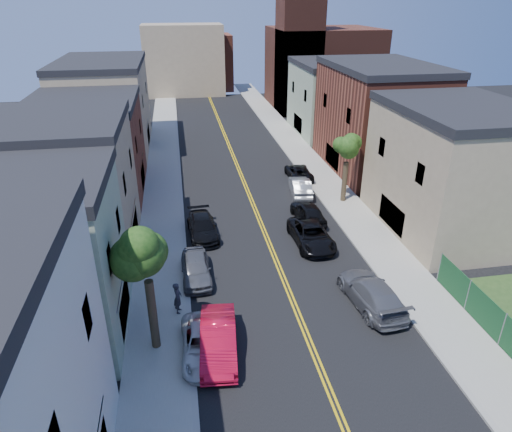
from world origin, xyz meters
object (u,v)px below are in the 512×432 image
white_pickup (204,344)px  silver_car_right (300,186)px  black_car_right (308,212)px  black_car_left (202,227)px  pedestrian_left (178,298)px  red_sedan (218,339)px  grey_car_left (196,268)px  black_suv_lane (311,235)px  dark_car_right_far (299,172)px  grey_car_right (371,293)px

white_pickup → silver_car_right: size_ratio=1.02×
white_pickup → black_car_right: size_ratio=1.04×
black_car_left → pedestrian_left: size_ratio=2.64×
red_sedan → silver_car_right: red_sedan is taller
grey_car_left → black_suv_lane: grey_car_left is taller
black_suv_lane → red_sedan: bearing=-129.3°
pedestrian_left → silver_car_right: bearing=-28.3°
silver_car_right → dark_car_right_far: 4.06m
red_sedan → black_car_left: size_ratio=1.01×
black_car_right → pedestrian_left: 14.65m
red_sedan → black_car_right: 16.19m
white_pickup → black_car_left: (0.79, 12.69, 0.06)m
black_car_left → grey_car_right: bearing=-51.9°
black_car_left → black_car_right: 8.57m
red_sedan → black_suv_lane: (7.76, 10.05, -0.08)m
grey_car_left → dark_car_right_far: grey_car_left is taller
white_pickup → pedestrian_left: (-1.20, 3.51, 0.43)m
black_suv_lane → black_car_right: bearing=76.2°
black_car_left → white_pickup: bearing=-97.1°
red_sedan → black_car_right: bearing=63.0°
black_car_left → silver_car_right: bearing=31.2°
red_sedan → black_car_left: bearing=94.7°
black_suv_lane → pedestrian_left: pedestrian_left is taller
grey_car_left → dark_car_right_far: bearing=55.0°
white_pickup → silver_car_right: 21.65m
white_pickup → grey_car_left: (0.00, 6.94, 0.11)m
white_pickup → black_car_left: 12.71m
grey_car_right → black_suv_lane: size_ratio=1.05×
grey_car_right → dark_car_right_far: bearing=-98.1°
grey_car_right → pedestrian_left: (-11.11, 1.07, 0.27)m
black_suv_lane → grey_car_right: bearing=-81.0°
grey_car_left → black_suv_lane: (8.50, 3.09, -0.02)m
red_sedan → white_pickup: (-0.74, 0.01, -0.17)m
black_car_right → dark_car_right_far: black_car_right is taller
grey_car_left → red_sedan: bearing=-84.7°
dark_car_right_far → pedestrian_left: size_ratio=2.52×
grey_car_left → pedestrian_left: size_ratio=2.40×
white_pickup → grey_car_left: bearing=91.1°
red_sedan → grey_car_left: 7.00m
grey_car_right → black_suv_lane: (-1.41, 7.60, -0.07)m
red_sedan → pedestrian_left: size_ratio=2.67×
grey_car_left → dark_car_right_far: size_ratio=0.96×
red_sedan → pedestrian_left: pedestrian_left is taller
black_suv_lane → pedestrian_left: (-9.70, -6.53, 0.35)m
white_pickup → dark_car_right_far: 25.60m
black_car_left → black_suv_lane: 8.15m
grey_car_left → black_car_right: size_ratio=0.99×
black_suv_lane → pedestrian_left: bearing=-147.6°
white_pickup → black_suv_lane: 13.15m
black_car_left → dark_car_right_far: 14.59m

